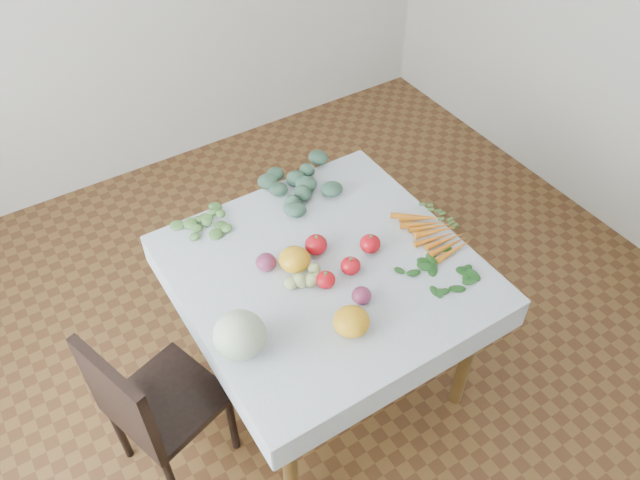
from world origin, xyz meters
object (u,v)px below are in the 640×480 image
object	(u,v)px
table	(326,284)
carrot_bunch	(433,232)
heirloom_back	(294,259)
chair	(148,404)
cabbage	(239,335)

from	to	relation	value
table	carrot_bunch	bearing A→B (deg)	-10.05
table	carrot_bunch	world-z (taller)	carrot_bunch
table	heirloom_back	world-z (taller)	heirloom_back
chair	carrot_bunch	size ratio (longest dim) A/B	2.48
table	heirloom_back	xyz separation A→B (m)	(-0.10, 0.07, 0.15)
table	chair	bearing A→B (deg)	-178.38
table	heirloom_back	distance (m)	0.19
chair	carrot_bunch	distance (m)	1.32
chair	carrot_bunch	world-z (taller)	chair
table	carrot_bunch	xyz separation A→B (m)	(0.48, -0.09, 0.12)
carrot_bunch	heirloom_back	bearing A→B (deg)	165.30
chair	cabbage	world-z (taller)	cabbage
table	carrot_bunch	size ratio (longest dim) A/B	2.93
chair	heirloom_back	distance (m)	0.78
heirloom_back	chair	bearing A→B (deg)	-172.67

